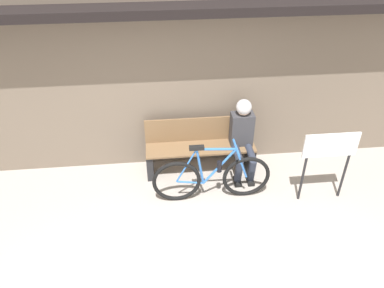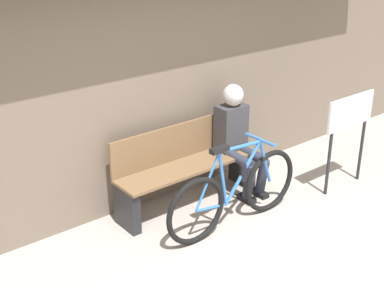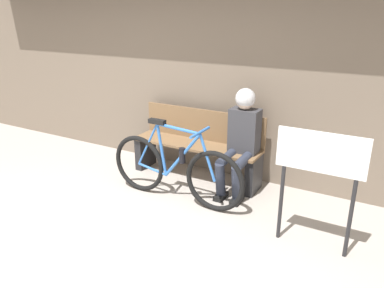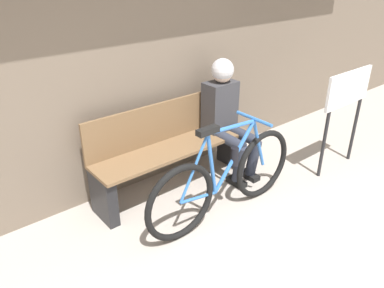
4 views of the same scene
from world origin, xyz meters
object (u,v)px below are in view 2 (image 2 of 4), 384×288
park_bench_near (186,168)px  person_seated (237,131)px  signboard (350,120)px  bicycle (235,193)px

park_bench_near → person_seated: person_seated is taller
signboard → park_bench_near: bearing=152.8°
park_bench_near → bicycle: size_ratio=1.00×
park_bench_near → signboard: size_ratio=1.52×
signboard → bicycle: bearing=174.1°
bicycle → signboard: signboard is taller
bicycle → park_bench_near: bearing=96.9°
person_seated → signboard: size_ratio=1.12×
person_seated → signboard: bearing=-35.9°
park_bench_near → person_seated: size_ratio=1.36×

